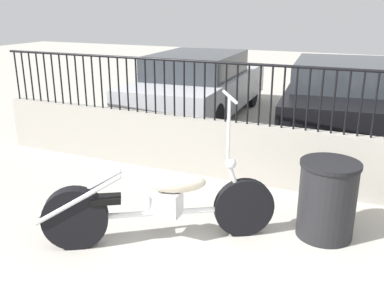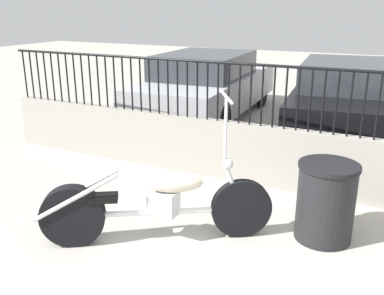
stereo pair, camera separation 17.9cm
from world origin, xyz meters
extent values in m
cube|color=#9E998E|center=(0.00, 2.77, 0.39)|extent=(9.65, 0.18, 0.79)
cylinder|color=black|center=(-4.75, 2.77, 1.18)|extent=(0.02, 0.02, 0.78)
cylinder|color=black|center=(-4.60, 2.77, 1.18)|extent=(0.02, 0.02, 0.78)
cylinder|color=black|center=(-4.45, 2.77, 1.18)|extent=(0.02, 0.02, 0.78)
cylinder|color=black|center=(-4.30, 2.77, 1.18)|extent=(0.02, 0.02, 0.78)
cylinder|color=black|center=(-4.16, 2.77, 1.18)|extent=(0.02, 0.02, 0.78)
cylinder|color=black|center=(-4.01, 2.77, 1.18)|extent=(0.02, 0.02, 0.78)
cylinder|color=black|center=(-3.86, 2.77, 1.18)|extent=(0.02, 0.02, 0.78)
cylinder|color=black|center=(-3.71, 2.77, 1.18)|extent=(0.02, 0.02, 0.78)
cylinder|color=black|center=(-3.56, 2.77, 1.18)|extent=(0.02, 0.02, 0.78)
cylinder|color=black|center=(-3.41, 2.77, 1.18)|extent=(0.02, 0.02, 0.78)
cylinder|color=black|center=(-3.26, 2.77, 1.18)|extent=(0.02, 0.02, 0.78)
cylinder|color=black|center=(-3.12, 2.77, 1.18)|extent=(0.02, 0.02, 0.78)
cylinder|color=black|center=(-2.97, 2.77, 1.18)|extent=(0.02, 0.02, 0.78)
cylinder|color=black|center=(-2.82, 2.77, 1.18)|extent=(0.02, 0.02, 0.78)
cylinder|color=black|center=(-2.67, 2.77, 1.18)|extent=(0.02, 0.02, 0.78)
cylinder|color=black|center=(-2.52, 2.77, 1.18)|extent=(0.02, 0.02, 0.78)
cylinder|color=black|center=(-2.37, 2.77, 1.18)|extent=(0.02, 0.02, 0.78)
cylinder|color=black|center=(-2.23, 2.77, 1.18)|extent=(0.02, 0.02, 0.78)
cylinder|color=black|center=(-2.08, 2.77, 1.18)|extent=(0.02, 0.02, 0.78)
cylinder|color=black|center=(-1.93, 2.77, 1.18)|extent=(0.02, 0.02, 0.78)
cylinder|color=black|center=(-1.78, 2.77, 1.18)|extent=(0.02, 0.02, 0.78)
cylinder|color=black|center=(-1.63, 2.77, 1.18)|extent=(0.02, 0.02, 0.78)
cylinder|color=black|center=(-1.48, 2.77, 1.18)|extent=(0.02, 0.02, 0.78)
cylinder|color=black|center=(-1.34, 2.77, 1.18)|extent=(0.02, 0.02, 0.78)
cylinder|color=black|center=(-1.19, 2.77, 1.18)|extent=(0.02, 0.02, 0.78)
cylinder|color=black|center=(-1.04, 2.77, 1.18)|extent=(0.02, 0.02, 0.78)
cylinder|color=black|center=(-0.89, 2.77, 1.18)|extent=(0.02, 0.02, 0.78)
cylinder|color=black|center=(-0.74, 2.77, 1.18)|extent=(0.02, 0.02, 0.78)
cylinder|color=black|center=(-0.59, 2.77, 1.18)|extent=(0.02, 0.02, 0.78)
cylinder|color=black|center=(-0.45, 2.77, 1.18)|extent=(0.02, 0.02, 0.78)
cylinder|color=black|center=(-0.30, 2.77, 1.18)|extent=(0.02, 0.02, 0.78)
cylinder|color=black|center=(-0.15, 2.77, 1.18)|extent=(0.02, 0.02, 0.78)
cylinder|color=black|center=(0.00, 2.77, 1.18)|extent=(0.02, 0.02, 0.78)
cylinder|color=black|center=(0.15, 2.77, 1.18)|extent=(0.02, 0.02, 0.78)
cylinder|color=black|center=(0.30, 2.77, 1.18)|extent=(0.02, 0.02, 0.78)
cylinder|color=black|center=(0.45, 2.77, 1.18)|extent=(0.02, 0.02, 0.78)
cylinder|color=black|center=(0.59, 2.77, 1.18)|extent=(0.02, 0.02, 0.78)
cylinder|color=black|center=(0.00, 2.77, 1.55)|extent=(9.65, 0.04, 0.04)
cylinder|color=black|center=(-0.48, 1.39, 0.30)|extent=(0.56, 0.40, 0.61)
cylinder|color=black|center=(-1.88, 0.52, 0.30)|extent=(0.60, 0.45, 0.62)
cylinder|color=silver|center=(-1.18, 0.96, 0.30)|extent=(1.32, 0.85, 0.06)
cube|color=silver|center=(-1.14, 0.98, 0.40)|extent=(0.28, 0.18, 0.24)
ellipsoid|color=beige|center=(-1.04, 1.05, 0.60)|extent=(0.56, 0.45, 0.18)
cube|color=black|center=(-1.63, 0.68, 0.48)|extent=(0.32, 0.28, 0.06)
cylinder|color=silver|center=(-0.56, 1.34, 0.55)|extent=(0.21, 0.15, 0.51)
sphere|color=silver|center=(-0.61, 1.31, 0.78)|extent=(0.11, 0.11, 0.11)
cylinder|color=silver|center=(-0.63, 1.30, 1.12)|extent=(0.03, 0.03, 0.64)
cylinder|color=silver|center=(-0.63, 1.30, 1.44)|extent=(0.30, 0.46, 0.03)
cylinder|color=silver|center=(-1.80, 0.49, 0.52)|extent=(0.72, 0.47, 0.47)
cylinder|color=silver|center=(-1.88, 0.60, 0.52)|extent=(0.72, 0.47, 0.47)
cylinder|color=black|center=(0.28, 1.72, 0.38)|extent=(0.56, 0.56, 0.76)
cylinder|color=black|center=(0.28, 1.72, 0.78)|extent=(0.59, 0.59, 0.04)
cylinder|color=black|center=(-3.66, 7.05, 0.32)|extent=(0.14, 0.65, 0.64)
cylinder|color=black|center=(-2.06, 7.14, 0.32)|extent=(0.14, 0.65, 0.64)
cylinder|color=black|center=(-3.51, 4.30, 0.32)|extent=(0.14, 0.65, 0.64)
cylinder|color=black|center=(-1.91, 4.39, 0.32)|extent=(0.14, 0.65, 0.64)
cube|color=#B7BABF|center=(-2.78, 5.72, 0.57)|extent=(1.95, 4.53, 0.65)
cube|color=#2D3338|center=(-2.77, 5.50, 1.12)|extent=(1.65, 2.21, 0.45)
cylinder|color=black|center=(-1.00, 7.00, 0.32)|extent=(0.18, 0.65, 0.64)
cylinder|color=black|center=(0.72, 7.18, 0.32)|extent=(0.18, 0.65, 0.64)
cylinder|color=black|center=(-0.70, 4.23, 0.32)|extent=(0.18, 0.65, 0.64)
cube|color=black|center=(0.01, 5.70, 0.57)|extent=(2.31, 4.67, 0.67)
cube|color=#2D3338|center=(0.03, 5.48, 1.12)|extent=(1.88, 2.32, 0.42)
camera|label=1|loc=(0.62, -2.37, 2.23)|focal=40.00mm
camera|label=2|loc=(0.78, -2.29, 2.23)|focal=40.00mm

